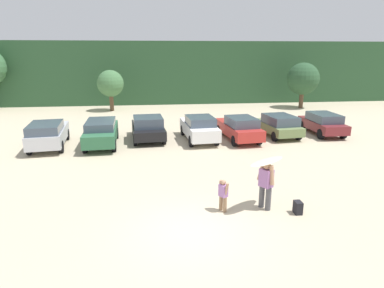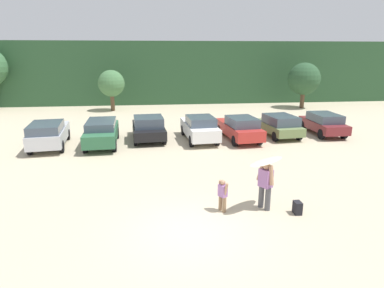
{
  "view_description": "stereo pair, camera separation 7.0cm",
  "coord_description": "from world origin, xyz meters",
  "px_view_note": "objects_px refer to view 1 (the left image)",
  "views": [
    {
      "loc": [
        -1.08,
        -9.23,
        5.42
      ],
      "look_at": [
        0.67,
        5.67,
        1.28
      ],
      "focal_mm": 31.05,
      "sensor_mm": 36.0,
      "label": 1
    },
    {
      "loc": [
        -1.01,
        -9.24,
        5.42
      ],
      "look_at": [
        0.67,
        5.67,
        1.28
      ],
      "focal_mm": 31.05,
      "sensor_mm": 36.0,
      "label": 2
    }
  ],
  "objects_px": {
    "parked_car_red": "(239,128)",
    "parked_car_olive_green": "(278,125)",
    "parked_car_forest_green": "(101,132)",
    "parked_car_white": "(199,128)",
    "person_adult": "(266,183)",
    "backpack_dropped": "(298,208)",
    "parked_car_silver": "(48,134)",
    "parked_car_black": "(148,128)",
    "surfboard_cream": "(267,161)",
    "parked_car_maroon": "(323,123)",
    "person_child": "(223,194)"
  },
  "relations": [
    {
      "from": "parked_car_forest_green",
      "to": "parked_car_white",
      "type": "xyz_separation_m",
      "value": [
        6.01,
        0.46,
        -0.01
      ]
    },
    {
      "from": "parked_car_maroon",
      "to": "person_adult",
      "type": "bearing_deg",
      "value": 143.56
    },
    {
      "from": "parked_car_forest_green",
      "to": "surfboard_cream",
      "type": "relative_size",
      "value": 2.8
    },
    {
      "from": "parked_car_olive_green",
      "to": "parked_car_maroon",
      "type": "distance_m",
      "value": 3.24
    },
    {
      "from": "parked_car_white",
      "to": "surfboard_cream",
      "type": "distance_m",
      "value": 9.99
    },
    {
      "from": "parked_car_maroon",
      "to": "backpack_dropped",
      "type": "relative_size",
      "value": 9.08
    },
    {
      "from": "person_child",
      "to": "backpack_dropped",
      "type": "xyz_separation_m",
      "value": [
        2.55,
        -0.49,
        -0.44
      ]
    },
    {
      "from": "parked_car_silver",
      "to": "parked_car_white",
      "type": "height_order",
      "value": "parked_car_white"
    },
    {
      "from": "parked_car_olive_green",
      "to": "backpack_dropped",
      "type": "height_order",
      "value": "parked_car_olive_green"
    },
    {
      "from": "parked_car_silver",
      "to": "parked_car_forest_green",
      "type": "distance_m",
      "value": 3.03
    },
    {
      "from": "surfboard_cream",
      "to": "parked_car_forest_green",
      "type": "bearing_deg",
      "value": -88.19
    },
    {
      "from": "parked_car_olive_green",
      "to": "person_adult",
      "type": "height_order",
      "value": "person_adult"
    },
    {
      "from": "parked_car_forest_green",
      "to": "parked_car_red",
      "type": "bearing_deg",
      "value": -91.32
    },
    {
      "from": "parked_car_forest_green",
      "to": "parked_car_white",
      "type": "distance_m",
      "value": 6.03
    },
    {
      "from": "parked_car_silver",
      "to": "person_adult",
      "type": "bearing_deg",
      "value": -139.54
    },
    {
      "from": "person_adult",
      "to": "parked_car_red",
      "type": "bearing_deg",
      "value": -129.81
    },
    {
      "from": "parked_car_black",
      "to": "parked_car_maroon",
      "type": "bearing_deg",
      "value": -94.14
    },
    {
      "from": "parked_car_forest_green",
      "to": "backpack_dropped",
      "type": "relative_size",
      "value": 10.55
    },
    {
      "from": "backpack_dropped",
      "to": "parked_car_olive_green",
      "type": "bearing_deg",
      "value": 72.71
    },
    {
      "from": "parked_car_forest_green",
      "to": "parked_car_black",
      "type": "xyz_separation_m",
      "value": [
        2.78,
        1.01,
        -0.04
      ]
    },
    {
      "from": "parked_car_white",
      "to": "surfboard_cream",
      "type": "relative_size",
      "value": 2.7
    },
    {
      "from": "parked_car_forest_green",
      "to": "parked_car_olive_green",
      "type": "bearing_deg",
      "value": -88.73
    },
    {
      "from": "parked_car_olive_green",
      "to": "surfboard_cream",
      "type": "height_order",
      "value": "surfboard_cream"
    },
    {
      "from": "parked_car_white",
      "to": "surfboard_cream",
      "type": "xyz_separation_m",
      "value": [
        0.99,
        -9.89,
        0.98
      ]
    },
    {
      "from": "parked_car_black",
      "to": "person_adult",
      "type": "height_order",
      "value": "person_adult"
    },
    {
      "from": "parked_car_silver",
      "to": "parked_car_black",
      "type": "distance_m",
      "value": 5.92
    },
    {
      "from": "parked_car_maroon",
      "to": "backpack_dropped",
      "type": "distance_m",
      "value": 12.85
    },
    {
      "from": "parked_car_forest_green",
      "to": "parked_car_white",
      "type": "relative_size",
      "value": 1.04
    },
    {
      "from": "parked_car_silver",
      "to": "backpack_dropped",
      "type": "height_order",
      "value": "parked_car_silver"
    },
    {
      "from": "person_child",
      "to": "parked_car_forest_green",
      "type": "bearing_deg",
      "value": -90.48
    },
    {
      "from": "parked_car_red",
      "to": "backpack_dropped",
      "type": "relative_size",
      "value": 10.46
    },
    {
      "from": "person_adult",
      "to": "backpack_dropped",
      "type": "distance_m",
      "value": 1.38
    },
    {
      "from": "parked_car_black",
      "to": "parked_car_maroon",
      "type": "height_order",
      "value": "parked_car_black"
    },
    {
      "from": "person_child",
      "to": "backpack_dropped",
      "type": "height_order",
      "value": "person_child"
    },
    {
      "from": "parked_car_red",
      "to": "person_adult",
      "type": "relative_size",
      "value": 2.67
    },
    {
      "from": "person_adult",
      "to": "backpack_dropped",
      "type": "relative_size",
      "value": 3.92
    },
    {
      "from": "parked_car_maroon",
      "to": "person_child",
      "type": "bearing_deg",
      "value": 138.53
    },
    {
      "from": "surfboard_cream",
      "to": "backpack_dropped",
      "type": "relative_size",
      "value": 3.77
    },
    {
      "from": "parked_car_olive_green",
      "to": "parked_car_maroon",
      "type": "xyz_separation_m",
      "value": [
        3.23,
        0.22,
        0.01
      ]
    },
    {
      "from": "parked_car_maroon",
      "to": "parked_car_silver",
      "type": "bearing_deg",
      "value": 93.74
    },
    {
      "from": "person_child",
      "to": "parked_car_black",
      "type": "bearing_deg",
      "value": -106.14
    },
    {
      "from": "parked_car_red",
      "to": "parked_car_olive_green",
      "type": "relative_size",
      "value": 1.15
    },
    {
      "from": "parked_car_black",
      "to": "parked_car_maroon",
      "type": "relative_size",
      "value": 1.06
    },
    {
      "from": "parked_car_maroon",
      "to": "surfboard_cream",
      "type": "xyz_separation_m",
      "value": [
        -7.64,
        -10.54,
        1.02
      ]
    },
    {
      "from": "parked_car_forest_green",
      "to": "person_child",
      "type": "xyz_separation_m",
      "value": [
        5.5,
        -9.42,
        -0.17
      ]
    },
    {
      "from": "parked_car_silver",
      "to": "parked_car_maroon",
      "type": "bearing_deg",
      "value": -92.89
    },
    {
      "from": "parked_car_maroon",
      "to": "person_child",
      "type": "relative_size",
      "value": 3.46
    },
    {
      "from": "parked_car_black",
      "to": "person_adult",
      "type": "xyz_separation_m",
      "value": [
        4.25,
        -10.39,
        0.21
      ]
    },
    {
      "from": "parked_car_silver",
      "to": "parked_car_maroon",
      "type": "height_order",
      "value": "parked_car_silver"
    },
    {
      "from": "parked_car_white",
      "to": "parked_car_maroon",
      "type": "height_order",
      "value": "parked_car_white"
    }
  ]
}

